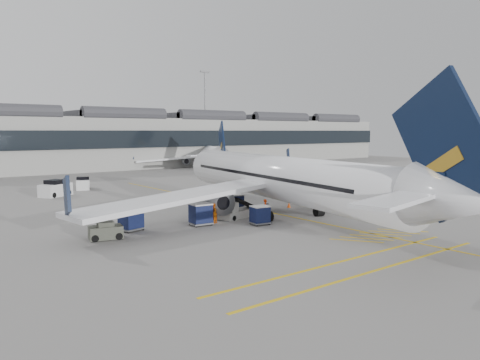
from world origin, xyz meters
TOP-DOWN VIEW (x-y plane):
  - ground at (0.00, 0.00)m, footprint 220.00×220.00m
  - terminal at (0.00, 71.93)m, footprint 200.00×20.45m
  - apron_markings at (10.00, 10.00)m, footprint 0.25×60.00m
  - airliner_main at (9.89, 4.28)m, footprint 40.99×45.17m
  - airliner_far at (38.19, 58.23)m, footprint 31.79×35.07m
  - belt_loader at (5.65, 5.95)m, footprint 5.09×2.48m
  - baggage_cart_a at (7.57, 8.83)m, footprint 2.00×1.81m
  - baggage_cart_b at (5.22, 2.08)m, footprint 1.76×1.53m
  - baggage_cart_c at (-4.84, 6.64)m, footprint 2.09×1.86m
  - baggage_cart_d at (0.93, 5.02)m, footprint 1.96×1.67m
  - ramp_agent_a at (7.83, 4.34)m, footprint 0.77×0.72m
  - ramp_agent_b at (2.23, 4.99)m, footprint 1.12×1.05m
  - pushback_tug at (-7.66, 5.01)m, footprint 2.69×1.97m
  - safety_cone_nose at (10.99, 21.61)m, footprint 0.32×0.32m
  - safety_cone_engine at (13.64, 7.24)m, footprint 0.40×0.40m
  - service_van_left at (-3.58, 31.64)m, footprint 4.52×3.86m
  - service_van_mid at (1.63, 36.58)m, footprint 2.89×3.95m
  - service_van_right at (26.06, 33.53)m, footprint 4.01×3.40m

SIDE VIEW (x-z plane):
  - ground at x=0.00m, z-range 0.00..0.00m
  - apron_markings at x=10.00m, z-range 0.00..0.01m
  - safety_cone_nose at x=10.99m, z-range 0.00..0.44m
  - safety_cone_engine at x=13.64m, z-range 0.00..0.55m
  - belt_loader at x=5.65m, z-range -0.42..1.60m
  - pushback_tug at x=-7.66m, z-range -0.08..1.29m
  - service_van_mid at x=1.63m, z-range -0.10..1.73m
  - service_van_right at x=26.06m, z-range -0.10..1.75m
  - ramp_agent_a at x=7.83m, z-range 0.00..1.76m
  - baggage_cart_b at x=5.22m, z-range 0.06..1.73m
  - ramp_agent_b at x=2.23m, z-range 0.00..1.83m
  - service_van_left at x=-3.58m, z-range -0.11..1.97m
  - baggage_cart_a at x=7.57m, z-range 0.06..1.82m
  - baggage_cart_c at x=-4.84m, z-range 0.07..1.95m
  - baggage_cart_d at x=0.93m, z-range 0.07..2.00m
  - airliner_far at x=38.19m, z-range -2.09..8.06m
  - airliner_main at x=9.89m, z-range -2.50..9.61m
  - terminal at x=0.00m, z-range -0.06..12.34m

